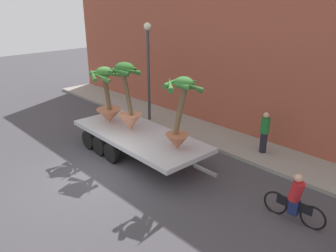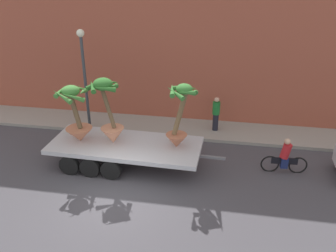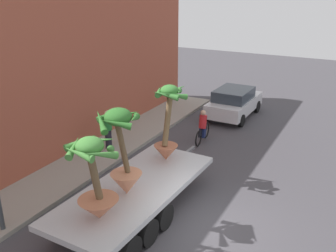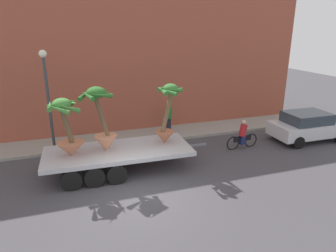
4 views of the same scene
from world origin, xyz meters
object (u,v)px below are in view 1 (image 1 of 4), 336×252
(pedestrian_near_gate, at_px, (265,132))
(street_lamp, at_px, (148,60))
(cyclist, at_px, (295,200))
(flatbed_trailer, at_px, (135,136))
(potted_palm_rear, at_px, (180,115))
(potted_palm_middle, at_px, (128,100))
(potted_palm_front, at_px, (107,99))

(pedestrian_near_gate, height_order, street_lamp, street_lamp)
(cyclist, distance_m, street_lamp, 9.76)
(flatbed_trailer, xyz_separation_m, street_lamp, (-2.46, 2.87, 2.45))
(potted_palm_rear, height_order, pedestrian_near_gate, potted_palm_rear)
(flatbed_trailer, distance_m, pedestrian_near_gate, 5.22)
(pedestrian_near_gate, distance_m, street_lamp, 6.62)
(street_lamp, bearing_deg, cyclist, -14.56)
(potted_palm_rear, distance_m, potted_palm_middle, 2.83)
(potted_palm_rear, relative_size, cyclist, 1.45)
(potted_palm_front, bearing_deg, cyclist, 4.09)
(potted_palm_front, bearing_deg, potted_palm_middle, 3.20)
(potted_palm_middle, bearing_deg, pedestrian_near_gate, 41.75)
(potted_palm_rear, height_order, cyclist, potted_palm_rear)
(potted_palm_front, xyz_separation_m, street_lamp, (-0.74, 2.97, 1.22))
(flatbed_trailer, xyz_separation_m, potted_palm_front, (-1.72, -0.10, 1.23))
(potted_palm_front, bearing_deg, pedestrian_near_gate, 34.39)
(potted_palm_middle, height_order, cyclist, potted_palm_middle)
(cyclist, xyz_separation_m, pedestrian_near_gate, (-2.92, 3.13, 0.37))
(flatbed_trailer, bearing_deg, potted_palm_front, -176.71)
(potted_palm_front, bearing_deg, street_lamp, 104.05)
(potted_palm_middle, distance_m, cyclist, 7.22)
(street_lamp, bearing_deg, pedestrian_near_gate, 7.06)
(flatbed_trailer, distance_m, potted_palm_front, 2.12)
(flatbed_trailer, xyz_separation_m, cyclist, (6.66, 0.50, -0.11))
(potted_palm_rear, bearing_deg, potted_palm_middle, -178.33)
(potted_palm_rear, distance_m, potted_palm_front, 4.20)
(potted_palm_middle, relative_size, pedestrian_near_gate, 1.61)
(potted_palm_middle, distance_m, potted_palm_front, 1.38)
(potted_palm_rear, distance_m, cyclist, 4.51)
(potted_palm_front, height_order, cyclist, potted_palm_front)
(cyclist, xyz_separation_m, street_lamp, (-9.12, 2.37, 2.56))
(potted_palm_rear, bearing_deg, flatbed_trailer, -178.62)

